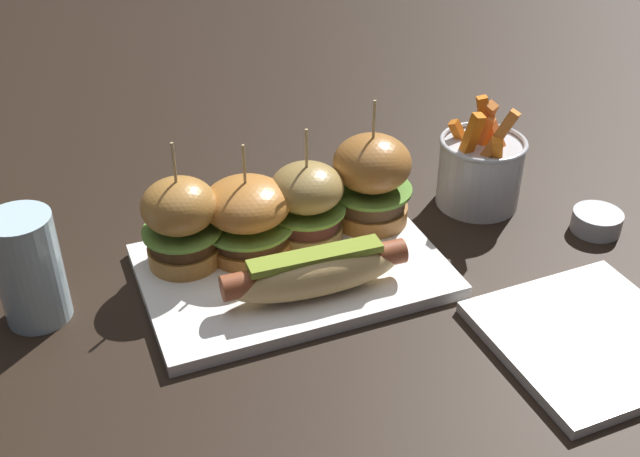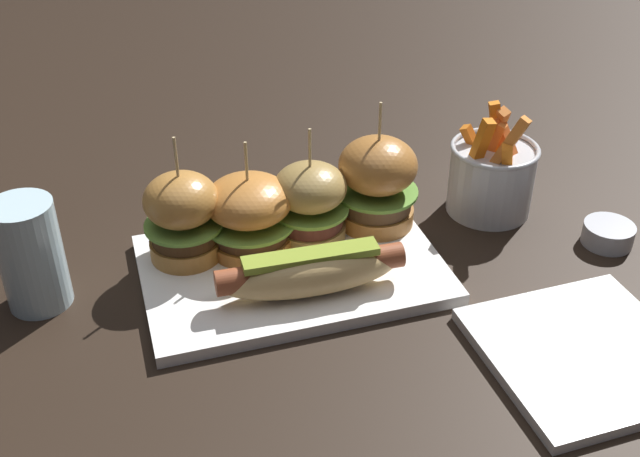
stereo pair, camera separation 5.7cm
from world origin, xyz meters
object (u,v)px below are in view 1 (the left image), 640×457
at_px(sauce_ramekin, 597,221).
at_px(side_plate, 590,339).
at_px(slider_center_right, 307,202).
at_px(slider_far_left, 181,222).
at_px(hot_dog, 316,272).
at_px(slider_far_right, 372,179).
at_px(slider_center_left, 247,216).
at_px(fries_bucket, 480,169).
at_px(platter_main, 293,270).
at_px(water_glass, 29,269).

height_order(sauce_ramekin, side_plate, sauce_ramekin).
xyz_separation_m(slider_center_right, sauce_ramekin, (0.33, -0.10, -0.05)).
relative_size(slider_far_left, side_plate, 0.77).
bearing_deg(hot_dog, sauce_ramekin, 0.41).
xyz_separation_m(slider_far_right, sauce_ramekin, (0.25, -0.10, -0.06)).
relative_size(hot_dog, slider_far_right, 1.29).
relative_size(hot_dog, slider_far_left, 1.36).
relative_size(slider_far_left, slider_center_left, 1.11).
xyz_separation_m(slider_center_right, fries_bucket, (0.23, 0.01, -0.01)).
relative_size(slider_center_left, slider_far_right, 0.86).
distance_m(slider_far_left, slider_center_right, 0.14).
xyz_separation_m(fries_bucket, sauce_ramekin, (0.10, -0.11, -0.04)).
height_order(platter_main, side_plate, platter_main).
distance_m(platter_main, sauce_ramekin, 0.37).
height_order(slider_far_left, water_glass, slider_far_left).
height_order(sauce_ramekin, water_glass, water_glass).
relative_size(platter_main, fries_bucket, 2.26).
bearing_deg(slider_center_right, side_plate, -52.76).
xyz_separation_m(hot_dog, side_plate, (0.22, -0.16, -0.03)).
height_order(slider_center_left, sauce_ramekin, slider_center_left).
xyz_separation_m(platter_main, slider_far_right, (0.12, 0.05, 0.06)).
distance_m(sauce_ramekin, side_plate, 0.21).
height_order(slider_center_right, water_glass, slider_center_right).
relative_size(hot_dog, water_glass, 1.65).
distance_m(slider_center_left, sauce_ramekin, 0.41).
distance_m(platter_main, fries_bucket, 0.28).
bearing_deg(platter_main, slider_far_left, 154.20).
bearing_deg(slider_center_right, slider_center_left, 179.25).
bearing_deg(hot_dog, side_plate, -35.41).
xyz_separation_m(slider_far_left, slider_center_left, (0.07, -0.01, -0.01)).
distance_m(slider_center_right, side_plate, 0.33).
bearing_deg(water_glass, slider_far_right, 3.02).
bearing_deg(fries_bucket, hot_dog, -157.14).
height_order(platter_main, fries_bucket, fries_bucket).
xyz_separation_m(sauce_ramekin, side_plate, (-0.14, -0.16, -0.01)).
height_order(hot_dog, slider_center_left, slider_center_left).
distance_m(slider_far_right, fries_bucket, 0.15).
distance_m(slider_center_left, side_plate, 0.37).
height_order(hot_dog, water_glass, water_glass).
bearing_deg(slider_far_right, side_plate, -66.74).
distance_m(slider_center_right, water_glass, 0.30).
bearing_deg(sauce_ramekin, slider_center_left, 166.48).
height_order(slider_far_left, slider_far_right, slider_far_right).
bearing_deg(slider_center_left, side_plate, -44.25).
relative_size(platter_main, slider_center_right, 2.36).
xyz_separation_m(slider_center_right, water_glass, (-0.30, -0.01, -0.00)).
bearing_deg(fries_bucket, slider_far_right, -177.98).
height_order(slider_far_left, sauce_ramekin, slider_far_left).
relative_size(slider_center_right, side_plate, 0.73).
bearing_deg(slider_center_right, water_glass, -177.47).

